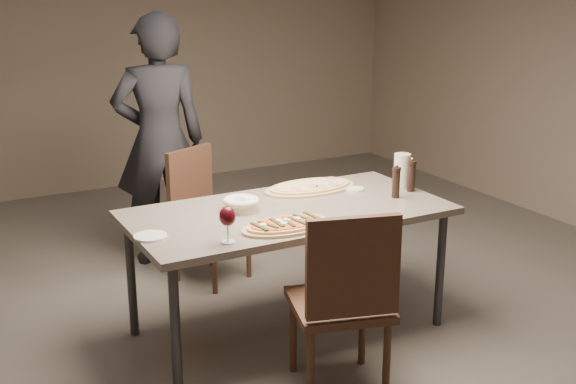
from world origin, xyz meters
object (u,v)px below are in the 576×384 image
dining_table (288,219)px  bread_basket (241,203)px  chair_near (345,294)px  diner (159,141)px  zucchini_pizza (287,225)px  pepper_mill_left (396,182)px  ham_pizza (310,187)px  carafe (402,171)px  chair_far (202,207)px

dining_table → bread_basket: bearing=158.1°
chair_near → diner: size_ratio=0.55×
zucchini_pizza → pepper_mill_left: size_ratio=2.48×
pepper_mill_left → ham_pizza: bearing=133.0°
pepper_mill_left → diner: 1.79m
carafe → chair_near: (-0.93, -0.81, -0.31)m
pepper_mill_left → diner: size_ratio=0.11×
dining_table → bread_basket: bread_basket is taller
ham_pizza → diner: 1.28m
ham_pizza → carafe: carafe is taller
chair_far → zucchini_pizza: bearing=64.1°
carafe → diner: 1.75m
ham_pizza → chair_near: chair_near is taller
carafe → dining_table: bearing=-176.4°
diner → pepper_mill_left: bearing=133.4°
dining_table → pepper_mill_left: (0.67, -0.11, 0.15)m
diner → carafe: bearing=140.7°
pepper_mill_left → carafe: (0.16, 0.16, 0.01)m
dining_table → ham_pizza: (0.31, 0.28, 0.07)m
dining_table → bread_basket: size_ratio=8.78×
zucchini_pizza → carafe: bearing=13.4°
chair_near → carafe: bearing=57.1°
dining_table → diner: diner is taller
pepper_mill_left → carafe: 0.23m
dining_table → carafe: (0.83, 0.05, 0.16)m
chair_far → carafe: bearing=111.3°
zucchini_pizza → ham_pizza: 0.73m
chair_near → ham_pizza: bearing=84.8°
carafe → zucchini_pizza: bearing=-161.4°
ham_pizza → carafe: size_ratio=2.83×
ham_pizza → pepper_mill_left: pepper_mill_left is taller
dining_table → carafe: 0.85m
pepper_mill_left → chair_near: 1.04m
pepper_mill_left → carafe: size_ratio=0.96×
dining_table → ham_pizza: size_ratio=2.98×
ham_pizza → chair_far: chair_far is taller
chair_near → diner: (-0.18, 2.17, 0.35)m
chair_near → pepper_mill_left: bearing=56.2°
ham_pizza → chair_far: (-0.44, 0.70, -0.26)m
zucchini_pizza → chair_near: size_ratio=0.52×
zucchini_pizza → bread_basket: 0.39m
carafe → chair_near: chair_near is taller
pepper_mill_left → bread_basket: bearing=167.3°
bread_basket → carafe: carafe is taller
ham_pizza → bread_basket: bread_basket is taller
carafe → chair_far: bearing=136.1°
zucchini_pizza → chair_far: (0.02, 1.26, -0.26)m
dining_table → carafe: carafe is taller
dining_table → pepper_mill_left: bearing=-9.2°
bread_basket → diner: size_ratio=0.11×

